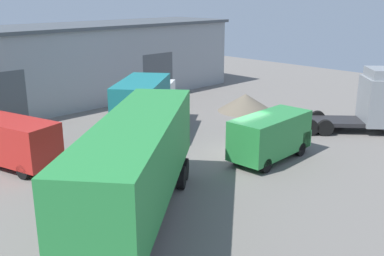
{
  "coord_description": "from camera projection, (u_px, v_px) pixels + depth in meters",
  "views": [
    {
      "loc": [
        -17.63,
        -14.39,
        8.31
      ],
      "look_at": [
        -1.85,
        1.53,
        1.6
      ],
      "focal_mm": 42.0,
      "sensor_mm": 36.0,
      "label": 1
    }
  ],
  "objects": [
    {
      "name": "ground_plane",
      "position": [
        237.0,
        155.0,
        24.06
      ],
      "size": [
        60.0,
        60.0,
        0.0
      ],
      "primitive_type": "plane",
      "color": "slate"
    },
    {
      "name": "warehouse_building",
      "position": [
        67.0,
        65.0,
        34.95
      ],
      "size": [
        30.21,
        7.08,
        6.04
      ],
      "color": "#93999E",
      "rests_on": "ground_plane"
    },
    {
      "name": "tractor_unit_grey",
      "position": [
        375.0,
        102.0,
        27.79
      ],
      "size": [
        6.03,
        6.29,
        3.99
      ],
      "rotation": [
        0.0,
        0.0,
        -0.83
      ],
      "color": "gray",
      "rests_on": "ground_plane"
    },
    {
      "name": "container_trailer_green",
      "position": [
        138.0,
        160.0,
        16.07
      ],
      "size": [
        9.92,
        8.63,
        4.1
      ],
      "rotation": [
        0.0,
        0.0,
        -2.47
      ],
      "color": "#28843D",
      "rests_on": "ground_plane"
    },
    {
      "name": "box_truck_white",
      "position": [
        145.0,
        103.0,
        27.26
      ],
      "size": [
        7.25,
        6.35,
        3.49
      ],
      "rotation": [
        0.0,
        0.0,
        0.66
      ],
      "color": "silver",
      "rests_on": "ground_plane"
    },
    {
      "name": "delivery_van_green",
      "position": [
        272.0,
        135.0,
        23.23
      ],
      "size": [
        5.01,
        2.18,
        2.37
      ],
      "rotation": [
        0.0,
        0.0,
        0.04
      ],
      "color": "#28843D",
      "rests_on": "ground_plane"
    },
    {
      "name": "delivery_van_red",
      "position": [
        6.0,
        140.0,
        22.4
      ],
      "size": [
        3.4,
        6.01,
        2.41
      ],
      "rotation": [
        0.0,
        0.0,
        1.83
      ],
      "color": "red",
      "rests_on": "ground_plane"
    },
    {
      "name": "gravel_pile",
      "position": [
        245.0,
        102.0,
        33.07
      ],
      "size": [
        4.07,
        4.07,
        1.28
      ],
      "color": "#665B4C",
      "rests_on": "ground_plane"
    },
    {
      "name": "oil_drum",
      "position": [
        276.0,
        121.0,
        28.98
      ],
      "size": [
        0.58,
        0.58,
        0.88
      ],
      "color": "#B22D23",
      "rests_on": "ground_plane"
    },
    {
      "name": "traffic_cone",
      "position": [
        241.0,
        126.0,
        28.54
      ],
      "size": [
        0.4,
        0.4,
        0.55
      ],
      "color": "black",
      "rests_on": "ground_plane"
    }
  ]
}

